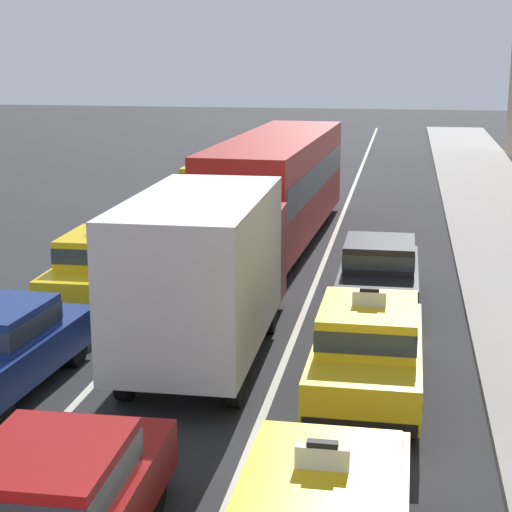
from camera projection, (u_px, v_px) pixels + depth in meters
name	position (u px, v px, depth m)	size (l,w,h in m)	color
lane_stripe_left_center	(222.00, 247.00, 26.00)	(0.14, 80.00, 0.01)	silver
lane_stripe_center_right	(328.00, 251.00, 25.47)	(0.14, 80.00, 0.01)	silver
taxi_left_third	(104.00, 265.00, 20.24)	(1.90, 4.59, 1.96)	black
sedan_left_fourth	(169.00, 216.00, 26.34)	(1.87, 4.35, 1.58)	black
taxi_left_fifth	(208.00, 187.00, 31.59)	(1.83, 4.57, 1.96)	black
taxi_left_sixth	(246.00, 165.00, 37.30)	(1.94, 4.61, 1.96)	black
sedan_center_nearest	(54.00, 506.00, 9.70)	(1.83, 4.33, 1.58)	black
box_truck_center_second	(208.00, 267.00, 16.48)	(2.35, 6.98, 3.27)	black
bus_center_third	(278.00, 182.00, 26.52)	(2.99, 11.30, 3.22)	black
taxi_right_second	(368.00, 348.00, 14.70)	(1.85, 4.57, 1.96)	black
sedan_right_third	(379.00, 271.00, 19.84)	(1.76, 4.30, 1.58)	black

